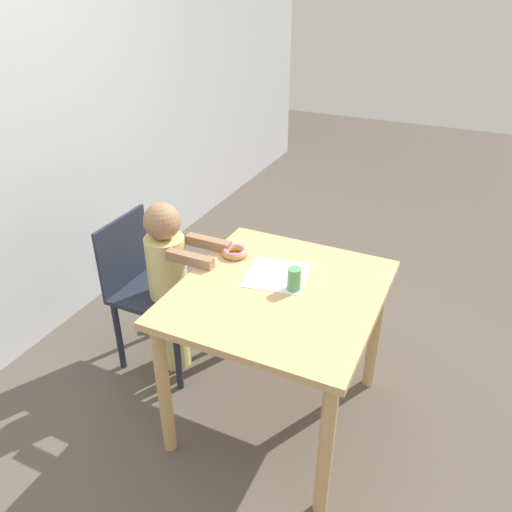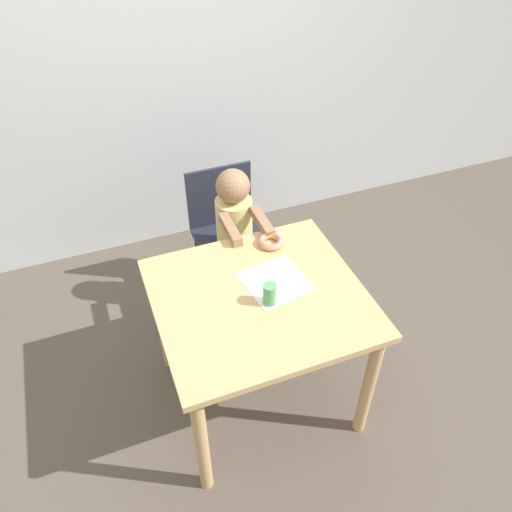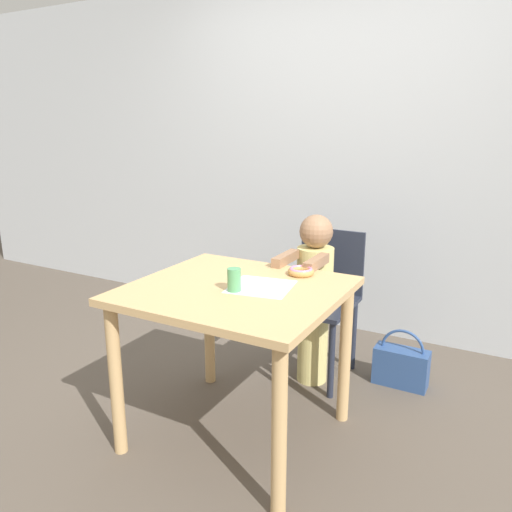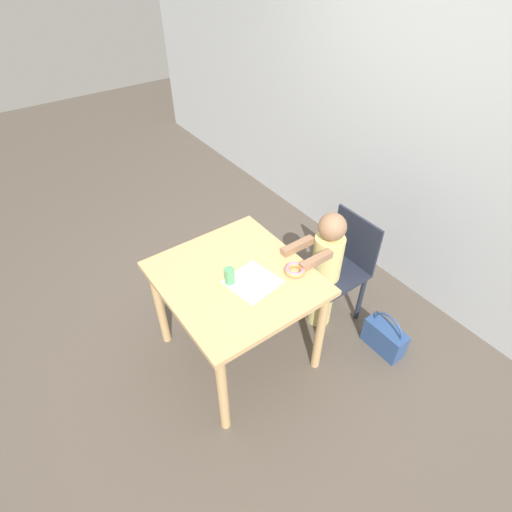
{
  "view_description": "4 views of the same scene",
  "coord_description": "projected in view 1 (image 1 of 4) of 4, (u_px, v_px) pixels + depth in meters",
  "views": [
    {
      "loc": [
        -1.7,
        -0.68,
        1.99
      ],
      "look_at": [
        0.03,
        0.13,
        0.89
      ],
      "focal_mm": 35.0,
      "sensor_mm": 36.0,
      "label": 1
    },
    {
      "loc": [
        -0.58,
        -1.46,
        2.38
      ],
      "look_at": [
        0.03,
        0.13,
        0.89
      ],
      "focal_mm": 35.0,
      "sensor_mm": 36.0,
      "label": 2
    },
    {
      "loc": [
        1.12,
        -1.85,
        1.49
      ],
      "look_at": [
        0.03,
        0.13,
        0.89
      ],
      "focal_mm": 35.0,
      "sensor_mm": 36.0,
      "label": 3
    },
    {
      "loc": [
        1.49,
        -0.92,
        2.45
      ],
      "look_at": [
        0.03,
        0.13,
        0.89
      ],
      "focal_mm": 28.0,
      "sensor_mm": 36.0,
      "label": 4
    }
  ],
  "objects": [
    {
      "name": "chair",
      "position": [
        151.0,
        290.0,
        2.73
      ],
      "size": [
        0.4,
        0.45,
        0.87
      ],
      "color": "#232838",
      "rests_on": "ground_plane"
    },
    {
      "name": "ground_plane",
      "position": [
        276.0,
        412.0,
        2.58
      ],
      "size": [
        12.0,
        12.0,
        0.0
      ],
      "primitive_type": "plane",
      "color": "brown"
    },
    {
      "name": "child_figure",
      "position": [
        170.0,
        285.0,
        2.65
      ],
      "size": [
        0.23,
        0.43,
        1.0
      ],
      "color": "#E0D17F",
      "rests_on": "ground_plane"
    },
    {
      "name": "cup",
      "position": [
        294.0,
        279.0,
        2.17
      ],
      "size": [
        0.06,
        0.06,
        0.11
      ],
      "color": "#519E66",
      "rests_on": "dining_table"
    },
    {
      "name": "donut",
      "position": [
        235.0,
        252.0,
        2.45
      ],
      "size": [
        0.13,
        0.13,
        0.04
      ],
      "color": "tan",
      "rests_on": "dining_table"
    },
    {
      "name": "handbag",
      "position": [
        190.0,
        294.0,
        3.3
      ],
      "size": [
        0.31,
        0.13,
        0.35
      ],
      "color": "#2D4C84",
      "rests_on": "ground_plane"
    },
    {
      "name": "dining_table",
      "position": [
        279.0,
        311.0,
        2.26
      ],
      "size": [
        0.94,
        0.87,
        0.77
      ],
      "color": "tan",
      "rests_on": "ground_plane"
    },
    {
      "name": "napkin",
      "position": [
        277.0,
        275.0,
        2.3
      ],
      "size": [
        0.32,
        0.32,
        0.0
      ],
      "color": "white",
      "rests_on": "dining_table"
    }
  ]
}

